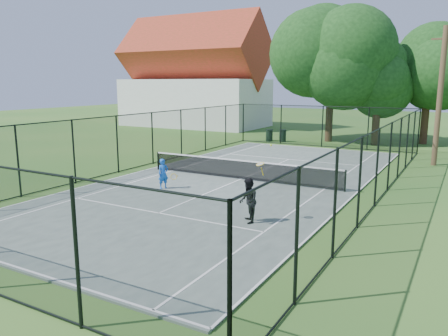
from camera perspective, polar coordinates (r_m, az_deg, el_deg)
The scene contains 13 objects.
ground at distance 21.10m, azimuth 2.21°, elevation -1.64°, with size 120.00×120.00×0.00m, color #2B6020.
tennis_court at distance 21.10m, azimuth 2.21°, elevation -1.56°, with size 11.00×24.00×0.06m, color #4C5A54.
tennis_net at distance 20.98m, azimuth 2.22°, elevation -0.10°, with size 10.08×0.08×0.95m.
fence at distance 20.83m, azimuth 2.24°, elevation 2.39°, with size 13.10×26.10×3.00m.
tree_near_left at distance 35.92m, azimuth 13.87°, elevation 12.71°, with size 7.31×7.31×9.53m.
tree_near_mid at distance 34.76m, azimuth 19.53°, elevation 10.47°, with size 5.78×5.78×7.56m.
tree_near_right at distance 36.85m, azimuth 25.16°, elevation 10.78°, with size 5.83×5.83×8.05m.
building at distance 48.19m, azimuth -3.85°, elevation 11.39°, with size 15.30×8.15×11.87m.
trash_bin_left at distance 35.47m, azimuth 5.93°, elevation 4.29°, with size 0.58×0.58×0.97m.
trash_bin_right at distance 35.27m, azimuth 7.67°, elevation 4.22°, with size 0.58×0.58×0.98m.
utility_pole at distance 27.37m, azimuth 26.37°, elevation 8.40°, with size 1.40×0.30×7.69m.
player_blue at distance 19.33m, azimuth -7.92°, elevation -0.75°, with size 0.83×0.57×1.32m.
player_black at distance 14.48m, azimuth 3.20°, elevation -4.27°, with size 1.02×1.02×2.61m.
Camera 1 is at (9.40, -18.31, 4.64)m, focal length 35.00 mm.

